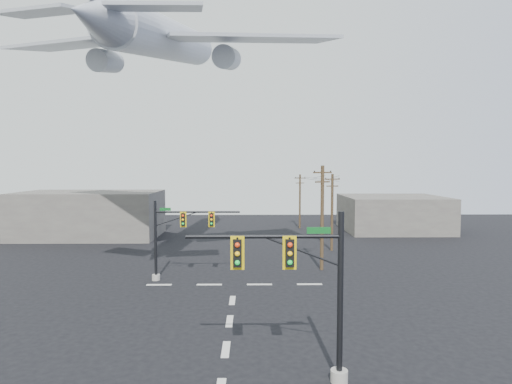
{
  "coord_description": "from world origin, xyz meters",
  "views": [
    {
      "loc": [
        1.28,
        -21.52,
        9.51
      ],
      "look_at": [
        1.63,
        5.0,
        7.84
      ],
      "focal_mm": 30.0,
      "sensor_mm": 36.0,
      "label": 1
    }
  ],
  "objects_px": {
    "utility_pole_a": "(322,216)",
    "airliner": "(166,40)",
    "utility_pole_b": "(332,211)",
    "utility_pole_c": "(300,200)",
    "signal_mast_far": "(174,237)",
    "signal_mast_near": "(307,292)"
  },
  "relations": [
    {
      "from": "signal_mast_near",
      "to": "airliner",
      "type": "relative_size",
      "value": 0.23
    },
    {
      "from": "signal_mast_far",
      "to": "airliner",
      "type": "height_order",
      "value": "airliner"
    },
    {
      "from": "utility_pole_c",
      "to": "airliner",
      "type": "relative_size",
      "value": 0.25
    },
    {
      "from": "utility_pole_a",
      "to": "airliner",
      "type": "xyz_separation_m",
      "value": [
        -14.0,
        0.59,
        15.67
      ]
    },
    {
      "from": "utility_pole_a",
      "to": "utility_pole_c",
      "type": "bearing_deg",
      "value": 65.83
    },
    {
      "from": "signal_mast_near",
      "to": "utility_pole_c",
      "type": "relative_size",
      "value": 0.93
    },
    {
      "from": "airliner",
      "to": "utility_pole_b",
      "type": "bearing_deg",
      "value": -56.83
    },
    {
      "from": "utility_pole_b",
      "to": "utility_pole_c",
      "type": "xyz_separation_m",
      "value": [
        -1.59,
        17.05,
        -0.22
      ]
    },
    {
      "from": "signal_mast_near",
      "to": "signal_mast_far",
      "type": "xyz_separation_m",
      "value": [
        -8.72,
        16.8,
        -0.44
      ]
    },
    {
      "from": "signal_mast_near",
      "to": "utility_pole_a",
      "type": "xyz_separation_m",
      "value": [
        4.03,
        20.19,
        0.93
      ]
    },
    {
      "from": "signal_mast_near",
      "to": "utility_pole_c",
      "type": "distance_m",
      "value": 46.2
    },
    {
      "from": "utility_pole_a",
      "to": "utility_pole_b",
      "type": "bearing_deg",
      "value": 51.54
    },
    {
      "from": "signal_mast_far",
      "to": "utility_pole_a",
      "type": "relative_size",
      "value": 0.77
    },
    {
      "from": "signal_mast_far",
      "to": "airliner",
      "type": "distance_m",
      "value": 17.53
    },
    {
      "from": "utility_pole_b",
      "to": "signal_mast_far",
      "type": "bearing_deg",
      "value": -150.77
    },
    {
      "from": "utility_pole_a",
      "to": "airliner",
      "type": "distance_m",
      "value": 21.02
    },
    {
      "from": "signal_mast_near",
      "to": "utility_pole_b",
      "type": "relative_size",
      "value": 0.88
    },
    {
      "from": "signal_mast_far",
      "to": "utility_pole_b",
      "type": "height_order",
      "value": "utility_pole_b"
    },
    {
      "from": "utility_pole_c",
      "to": "signal_mast_far",
      "type": "bearing_deg",
      "value": -124.09
    },
    {
      "from": "utility_pole_a",
      "to": "utility_pole_c",
      "type": "height_order",
      "value": "utility_pole_a"
    },
    {
      "from": "utility_pole_c",
      "to": "utility_pole_b",
      "type": "bearing_deg",
      "value": -93.53
    },
    {
      "from": "signal_mast_near",
      "to": "signal_mast_far",
      "type": "relative_size",
      "value": 1.03
    }
  ]
}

